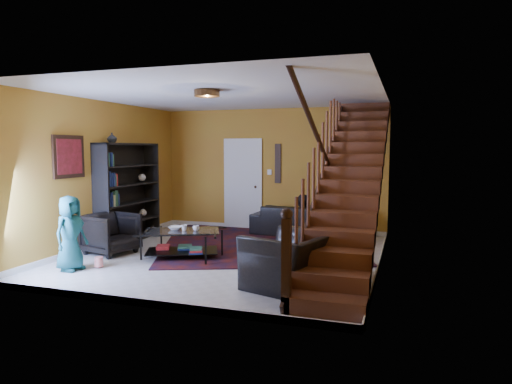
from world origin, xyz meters
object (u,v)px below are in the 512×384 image
armchair_left (111,233)px  coffee_table (182,242)px  sofa (304,221)px  armchair_right (290,260)px  bookshelf (129,194)px

armchair_left → coffee_table: 1.37m
coffee_table → armchair_left: bearing=-175.5°
sofa → armchair_right: bearing=102.8°
armchair_right → bookshelf: bearing=-100.1°
sofa → coffee_table: 3.11m
armchair_left → armchair_right: size_ratio=0.71×
bookshelf → sofa: bookshelf is taller
sofa → coffee_table: size_ratio=1.54×
sofa → coffee_table: (-1.56, -2.69, -0.05)m
bookshelf → armchair_right: bookshelf is taller
bookshelf → sofa: bearing=27.4°
bookshelf → armchair_left: bearing=-72.1°
bookshelf → coffee_table: bearing=-30.0°
bookshelf → coffee_table: (1.72, -0.99, -0.68)m
sofa → armchair_left: bearing=47.0°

